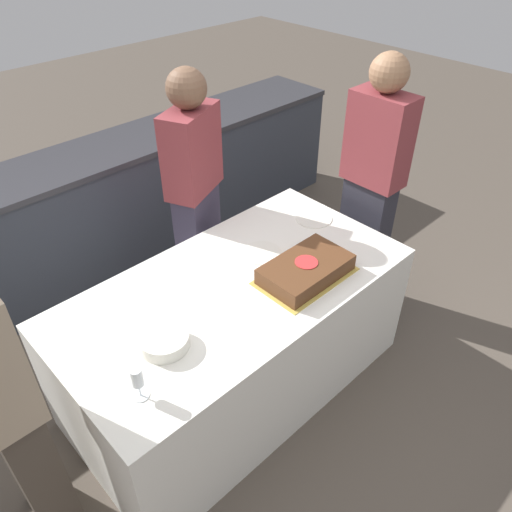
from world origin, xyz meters
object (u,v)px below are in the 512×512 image
Objects in this scene: person_cutting_cake at (195,196)px; person_seated_left at (3,404)px; wine_glass at (137,379)px; person_seated_right at (371,186)px; cake at (306,270)px; plate_stack at (164,341)px.

person_seated_left is (-1.46, -0.70, -0.00)m from person_cutting_cake.
person_cutting_cake is 0.99× the size of person_seated_left.
person_seated_right is (1.87, 0.25, 0.02)m from wine_glass.
plate_stack is (-0.81, 0.11, -0.01)m from cake.
plate_stack is at bearing 172.36° from cake.
person_cutting_cake is (0.00, 0.91, 0.05)m from cake.
person_seated_right is (0.84, -0.70, 0.03)m from person_cutting_cake.
person_cutting_cake is at bearing -64.35° from person_seated_left.
person_cutting_cake is at bearing 42.64° from wine_glass.
person_seated_left is (-1.46, 0.21, 0.04)m from cake.
person_seated_left reaches higher than person_cutting_cake.
person_seated_left reaches higher than wine_glass.
person_cutting_cake reaches higher than wine_glass.
person_cutting_cake reaches higher than plate_stack.
person_cutting_cake is (0.81, 0.80, 0.06)m from plate_stack.
person_cutting_cake is 1.09m from person_seated_right.
person_cutting_cake is at bearing -129.89° from person_seated_right.
person_seated_right reaches higher than wine_glass.
wine_glass is 0.10× the size of person_seated_left.
person_seated_right reaches higher than cake.
plate_stack is at bearing 20.75° from person_cutting_cake.
wine_glass is at bearing 18.73° from person_cutting_cake.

